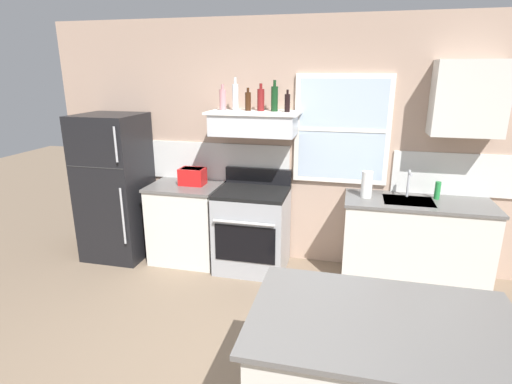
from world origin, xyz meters
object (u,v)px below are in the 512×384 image
at_px(bottle_dark_green_wine, 275,98).
at_px(paper_towel_roll, 367,184).
at_px(stove_range, 252,229).
at_px(bottle_balsamic_dark, 287,103).
at_px(refrigerator, 115,187).
at_px(bottle_brown_stout, 248,101).
at_px(toaster, 192,176).
at_px(dish_soap_bottle, 437,190).
at_px(bottle_rose_pink, 223,99).
at_px(bottle_clear_tall, 235,97).
at_px(bottle_red_label_wine, 261,99).

xyz_separation_m(bottle_dark_green_wine, paper_towel_roll, (0.98, -0.09, -0.83)).
bearing_deg(stove_range, bottle_balsamic_dark, 14.08).
relative_size(refrigerator, bottle_brown_stout, 7.14).
xyz_separation_m(toaster, dish_soap_bottle, (2.59, 0.06, -0.01)).
bearing_deg(refrigerator, bottle_brown_stout, 5.78).
relative_size(bottle_balsamic_dark, dish_soap_bottle, 1.24).
xyz_separation_m(bottle_brown_stout, paper_towel_roll, (1.27, -0.10, -0.80)).
height_order(bottle_rose_pink, bottle_balsamic_dark, bottle_rose_pink).
bearing_deg(bottle_rose_pink, bottle_dark_green_wine, 1.19).
height_order(stove_range, bottle_balsamic_dark, bottle_balsamic_dark).
bearing_deg(stove_range, paper_towel_roll, 1.80).
height_order(refrigerator, bottle_clear_tall, bottle_clear_tall).
distance_m(toaster, bottle_brown_stout, 1.05).
relative_size(bottle_clear_tall, dish_soap_bottle, 1.89).
xyz_separation_m(stove_range, bottle_dark_green_wine, (0.21, 0.13, 1.41)).
distance_m(bottle_clear_tall, bottle_dark_green_wine, 0.42).
bearing_deg(bottle_dark_green_wine, paper_towel_roll, -5.51).
xyz_separation_m(bottle_balsamic_dark, dish_soap_bottle, (1.53, 0.05, -0.84)).
bearing_deg(stove_range, toaster, 174.16).
bearing_deg(paper_towel_roll, stove_range, -178.20).
distance_m(bottle_rose_pink, bottle_clear_tall, 0.14).
relative_size(stove_range, bottle_rose_pink, 4.05).
bearing_deg(bottle_rose_pink, paper_towel_roll, -3.09).
xyz_separation_m(toaster, bottle_brown_stout, (0.64, 0.06, 0.84)).
relative_size(stove_range, bottle_brown_stout, 4.61).
distance_m(bottle_rose_pink, bottle_balsamic_dark, 0.70).
relative_size(refrigerator, dish_soap_bottle, 9.37).
xyz_separation_m(refrigerator, paper_towel_roll, (2.84, 0.06, 0.20)).
bearing_deg(stove_range, bottle_dark_green_wine, 32.62).
xyz_separation_m(refrigerator, bottle_rose_pink, (1.30, 0.14, 1.01)).
height_order(toaster, bottle_clear_tall, bottle_clear_tall).
distance_m(stove_range, bottle_rose_pink, 1.44).
relative_size(toaster, stove_range, 0.27).
height_order(bottle_red_label_wine, bottle_dark_green_wine, bottle_dark_green_wine).
distance_m(bottle_brown_stout, bottle_balsamic_dark, 0.43).
relative_size(toaster, bottle_red_label_wine, 1.06).
bearing_deg(bottle_balsamic_dark, stove_range, -165.92).
xyz_separation_m(bottle_rose_pink, paper_towel_roll, (1.54, -0.08, -0.81)).
xyz_separation_m(bottle_rose_pink, bottle_balsamic_dark, (0.70, -0.03, -0.02)).
height_order(bottle_rose_pink, paper_towel_roll, bottle_rose_pink).
bearing_deg(bottle_balsamic_dark, bottle_clear_tall, 176.82).
bearing_deg(stove_range, bottle_red_label_wine, 66.93).
relative_size(bottle_rose_pink, paper_towel_roll, 1.00).
distance_m(bottle_red_label_wine, bottle_balsamic_dark, 0.29).
distance_m(bottle_red_label_wine, bottle_dark_green_wine, 0.15).
height_order(bottle_dark_green_wine, dish_soap_bottle, bottle_dark_green_wine).
bearing_deg(dish_soap_bottle, refrigerator, -177.40).
bearing_deg(toaster, bottle_clear_tall, 5.12).
bearing_deg(stove_range, refrigerator, -179.20).
bearing_deg(paper_towel_roll, bottle_rose_pink, 176.91).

